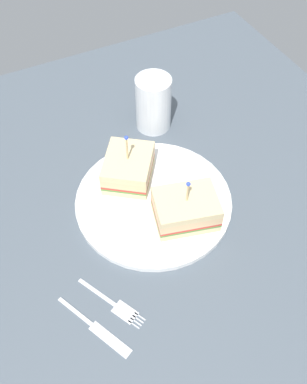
# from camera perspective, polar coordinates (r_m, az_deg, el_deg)

# --- Properties ---
(ground_plane) EXTENTS (0.96, 0.96, 0.02)m
(ground_plane) POSITION_cam_1_polar(r_m,az_deg,el_deg) (0.76, 0.00, -1.87)
(ground_plane) COLOR #4C5660
(plate) EXTENTS (0.27, 0.27, 0.01)m
(plate) POSITION_cam_1_polar(r_m,az_deg,el_deg) (0.75, 0.00, -1.19)
(plate) COLOR white
(plate) RESTS_ON ground_plane
(sandwich_half_front) EXTENTS (0.12, 0.10, 0.09)m
(sandwich_half_front) POSITION_cam_1_polar(r_m,az_deg,el_deg) (0.70, 4.34, -2.28)
(sandwich_half_front) COLOR beige
(sandwich_half_front) RESTS_ON plate
(sandwich_half_back) EXTENTS (0.12, 0.12, 0.10)m
(sandwich_half_back) POSITION_cam_1_polar(r_m,az_deg,el_deg) (0.76, -3.37, 3.23)
(sandwich_half_back) COLOR beige
(sandwich_half_back) RESTS_ON plate
(drink_glass) EXTENTS (0.07, 0.07, 0.11)m
(drink_glass) POSITION_cam_1_polar(r_m,az_deg,el_deg) (0.85, -0.02, 11.39)
(drink_glass) COLOR silver
(drink_glass) RESTS_ON ground_plane
(fork) EXTENTS (0.07, 0.11, 0.00)m
(fork) POSITION_cam_1_polar(r_m,az_deg,el_deg) (0.66, -4.87, -14.97)
(fork) COLOR silver
(fork) RESTS_ON ground_plane
(knife) EXTENTS (0.07, 0.13, 0.00)m
(knife) POSITION_cam_1_polar(r_m,az_deg,el_deg) (0.65, -7.49, -17.68)
(knife) COLOR silver
(knife) RESTS_ON ground_plane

